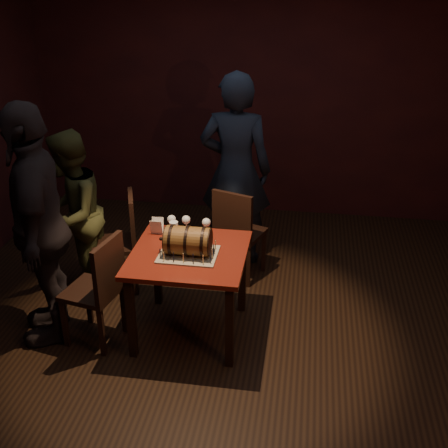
# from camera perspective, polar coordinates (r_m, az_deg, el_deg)

# --- Properties ---
(room_shell) EXTENTS (5.04, 5.04, 2.80)m
(room_shell) POSITION_cam_1_polar(r_m,az_deg,el_deg) (4.19, -1.40, 5.35)
(room_shell) COLOR black
(room_shell) RESTS_ON ground
(pub_table) EXTENTS (0.90, 0.90, 0.75)m
(pub_table) POSITION_cam_1_polar(r_m,az_deg,el_deg) (4.46, -3.55, -4.13)
(pub_table) COLOR #52140D
(pub_table) RESTS_ON ground
(cake_board) EXTENTS (0.45, 0.35, 0.01)m
(cake_board) POSITION_cam_1_polar(r_m,az_deg,el_deg) (4.37, -3.65, -3.09)
(cake_board) COLOR gray
(cake_board) RESTS_ON pub_table
(barrel_cake) EXTENTS (0.40, 0.24, 0.24)m
(barrel_cake) POSITION_cam_1_polar(r_m,az_deg,el_deg) (4.31, -3.69, -1.72)
(barrel_cake) COLOR brown
(barrel_cake) RESTS_ON cake_board
(birthday_candles) EXTENTS (0.40, 0.30, 0.09)m
(birthday_candles) POSITION_cam_1_polar(r_m,az_deg,el_deg) (4.34, -3.66, -2.55)
(birthday_candles) COLOR #FFE698
(birthday_candles) RESTS_ON cake_board
(wine_glass_left) EXTENTS (0.07, 0.07, 0.16)m
(wine_glass_left) POSITION_cam_1_polar(r_m,az_deg,el_deg) (4.67, -5.35, 0.39)
(wine_glass_left) COLOR silver
(wine_glass_left) RESTS_ON pub_table
(wine_glass_mid) EXTENTS (0.07, 0.07, 0.16)m
(wine_glass_mid) POSITION_cam_1_polar(r_m,az_deg,el_deg) (4.65, -3.87, 0.35)
(wine_glass_mid) COLOR silver
(wine_glass_mid) RESTS_ON pub_table
(wine_glass_right) EXTENTS (0.07, 0.07, 0.16)m
(wine_glass_right) POSITION_cam_1_polar(r_m,az_deg,el_deg) (4.60, -1.81, 0.08)
(wine_glass_right) COLOR silver
(wine_glass_right) RESTS_ON pub_table
(pint_of_ale) EXTENTS (0.07, 0.07, 0.15)m
(pint_of_ale) POSITION_cam_1_polar(r_m,az_deg,el_deg) (4.59, -5.11, -0.67)
(pint_of_ale) COLOR silver
(pint_of_ale) RESTS_ON pub_table
(menu_card) EXTENTS (0.10, 0.05, 0.13)m
(menu_card) POSITION_cam_1_polar(r_m,az_deg,el_deg) (4.69, -6.83, -0.26)
(menu_card) COLOR white
(menu_card) RESTS_ON pub_table
(chair_back) EXTENTS (0.51, 0.51, 0.93)m
(chair_back) POSITION_cam_1_polar(r_m,az_deg,el_deg) (5.27, 1.33, -0.58)
(chair_back) COLOR black
(chair_back) RESTS_ON ground
(chair_left_rear) EXTENTS (0.51, 0.51, 0.93)m
(chair_left_rear) POSITION_cam_1_polar(r_m,az_deg,el_deg) (5.22, -10.28, -1.28)
(chair_left_rear) COLOR black
(chair_left_rear) RESTS_ON ground
(chair_left_front) EXTENTS (0.47, 0.47, 0.93)m
(chair_left_front) POSITION_cam_1_polar(r_m,az_deg,el_deg) (4.51, -12.50, -6.12)
(chair_left_front) COLOR black
(chair_left_front) RESTS_ON ground
(person_back) EXTENTS (0.71, 0.47, 1.92)m
(person_back) POSITION_cam_1_polar(r_m,az_deg,el_deg) (5.48, 1.18, 5.46)
(person_back) COLOR #171F2F
(person_back) RESTS_ON ground
(person_left_rear) EXTENTS (0.63, 0.78, 1.52)m
(person_left_rear) POSITION_cam_1_polar(r_m,az_deg,el_deg) (5.19, -15.20, 0.94)
(person_left_rear) COLOR #3C3F1F
(person_left_rear) RESTS_ON ground
(person_left_front) EXTENTS (0.83, 1.24, 1.95)m
(person_left_front) POSITION_cam_1_polar(r_m,az_deg,el_deg) (4.53, -18.25, -0.18)
(person_left_front) COLOR black
(person_left_front) RESTS_ON ground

